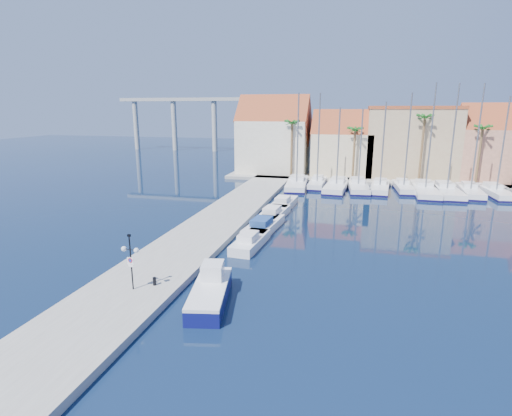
# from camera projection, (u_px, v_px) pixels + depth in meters

# --- Properties ---
(ground) EXTENTS (260.00, 260.00, 0.00)m
(ground) POSITION_uv_depth(u_px,v_px,m) (276.00, 293.00, 25.85)
(ground) COLOR black
(ground) RESTS_ON ground
(quay_west) EXTENTS (6.00, 77.00, 0.50)m
(quay_west) POSITION_uv_depth(u_px,v_px,m) (216.00, 223.00, 40.64)
(quay_west) COLOR gray
(quay_west) RESTS_ON ground
(shore_north) EXTENTS (54.00, 16.00, 0.50)m
(shore_north) POSITION_uv_depth(u_px,v_px,m) (389.00, 176.00, 68.52)
(shore_north) COLOR gray
(shore_north) RESTS_ON ground
(lamp_post) EXTENTS (1.24, 0.41, 3.65)m
(lamp_post) POSITION_uv_depth(u_px,v_px,m) (130.00, 253.00, 24.65)
(lamp_post) COLOR black
(lamp_post) RESTS_ON quay_west
(bollard) EXTENTS (0.21, 0.21, 0.54)m
(bollard) POSITION_uv_depth(u_px,v_px,m) (154.00, 281.00, 25.75)
(bollard) COLOR black
(bollard) RESTS_ON quay_west
(fishing_boat) EXTENTS (3.15, 6.30, 2.11)m
(fishing_boat) POSITION_uv_depth(u_px,v_px,m) (210.00, 291.00, 24.55)
(fishing_boat) COLOR #0E1054
(fishing_boat) RESTS_ON ground
(motorboat_west_0) EXTENTS (2.30, 6.05, 1.40)m
(motorboat_west_0) POSITION_uv_depth(u_px,v_px,m) (250.00, 241.00, 34.29)
(motorboat_west_0) COLOR white
(motorboat_west_0) RESTS_ON ground
(motorboat_west_1) EXTENTS (2.90, 7.28, 1.40)m
(motorboat_west_1) POSITION_uv_depth(u_px,v_px,m) (263.00, 225.00, 38.91)
(motorboat_west_1) COLOR white
(motorboat_west_1) RESTS_ON ground
(motorboat_west_2) EXTENTS (2.68, 6.81, 1.40)m
(motorboat_west_2) POSITION_uv_depth(u_px,v_px,m) (273.00, 214.00, 43.27)
(motorboat_west_2) COLOR white
(motorboat_west_2) RESTS_ON ground
(motorboat_west_3) EXTENTS (2.51, 6.67, 1.40)m
(motorboat_west_3) POSITION_uv_depth(u_px,v_px,m) (284.00, 203.00, 48.12)
(motorboat_west_3) COLOR white
(motorboat_west_3) RESTS_ON ground
(sailboat_0) EXTENTS (3.79, 11.13, 13.76)m
(sailboat_0) POSITION_uv_depth(u_px,v_px,m) (297.00, 183.00, 60.30)
(sailboat_0) COLOR white
(sailboat_0) RESTS_ON ground
(sailboat_1) EXTENTS (2.22, 8.19, 13.79)m
(sailboat_1) POSITION_uv_depth(u_px,v_px,m) (317.00, 183.00, 60.66)
(sailboat_1) COLOR white
(sailboat_1) RESTS_ON ground
(sailboat_2) EXTENTS (3.60, 11.00, 11.79)m
(sailboat_2) POSITION_uv_depth(u_px,v_px,m) (337.00, 186.00, 58.68)
(sailboat_2) COLOR white
(sailboat_2) RESTS_ON ground
(sailboat_3) EXTENTS (3.52, 10.38, 11.56)m
(sailboat_3) POSITION_uv_depth(u_px,v_px,m) (358.00, 186.00, 58.49)
(sailboat_3) COLOR white
(sailboat_3) RESTS_ON ground
(sailboat_4) EXTENTS (3.25, 9.50, 12.50)m
(sailboat_4) POSITION_uv_depth(u_px,v_px,m) (380.00, 187.00, 57.61)
(sailboat_4) COLOR white
(sailboat_4) RESTS_ON ground
(sailboat_5) EXTENTS (2.72, 8.41, 13.69)m
(sailboat_5) POSITION_uv_depth(u_px,v_px,m) (403.00, 187.00, 57.60)
(sailboat_5) COLOR white
(sailboat_5) RESTS_ON ground
(sailboat_6) EXTENTS (3.30, 11.66, 14.89)m
(sailboat_6) POSITION_uv_depth(u_px,v_px,m) (425.00, 189.00, 55.95)
(sailboat_6) COLOR white
(sailboat_6) RESTS_ON ground
(sailboat_7) EXTENTS (3.18, 11.00, 14.79)m
(sailboat_7) POSITION_uv_depth(u_px,v_px,m) (446.00, 190.00, 55.20)
(sailboat_7) COLOR white
(sailboat_7) RESTS_ON ground
(sailboat_8) EXTENTS (2.95, 9.38, 14.77)m
(sailboat_8) POSITION_uv_depth(u_px,v_px,m) (470.00, 191.00, 54.84)
(sailboat_8) COLOR white
(sailboat_8) RESTS_ON ground
(sailboat_9) EXTENTS (3.13, 9.40, 13.17)m
(sailboat_9) POSITION_uv_depth(u_px,v_px,m) (495.00, 191.00, 54.34)
(sailboat_9) COLOR white
(sailboat_9) RESTS_ON ground
(building_0) EXTENTS (12.30, 9.00, 13.50)m
(building_0) POSITION_uv_depth(u_px,v_px,m) (274.00, 138.00, 70.85)
(building_0) COLOR beige
(building_0) RESTS_ON shore_north
(building_1) EXTENTS (10.30, 8.00, 11.00)m
(building_1) POSITION_uv_depth(u_px,v_px,m) (343.00, 146.00, 68.27)
(building_1) COLOR beige
(building_1) RESTS_ON shore_north
(building_2) EXTENTS (14.20, 10.20, 11.50)m
(building_2) POSITION_uv_depth(u_px,v_px,m) (411.00, 141.00, 66.35)
(building_2) COLOR tan
(building_2) RESTS_ON shore_north
(building_3) EXTENTS (10.30, 8.00, 12.00)m
(building_3) POSITION_uv_depth(u_px,v_px,m) (492.00, 146.00, 62.63)
(building_3) COLOR #B17359
(building_3) RESTS_ON shore_north
(palm_0) EXTENTS (2.60, 2.60, 10.15)m
(palm_0) POSITION_uv_depth(u_px,v_px,m) (292.00, 124.00, 64.57)
(palm_0) COLOR brown
(palm_0) RESTS_ON shore_north
(palm_1) EXTENTS (2.60, 2.60, 9.15)m
(palm_1) POSITION_uv_depth(u_px,v_px,m) (355.00, 131.00, 62.40)
(palm_1) COLOR brown
(palm_1) RESTS_ON shore_north
(palm_2) EXTENTS (2.60, 2.60, 11.15)m
(palm_2) POSITION_uv_depth(u_px,v_px,m) (425.00, 119.00, 59.55)
(palm_2) COLOR brown
(palm_2) RESTS_ON shore_north
(palm_3) EXTENTS (2.60, 2.60, 9.65)m
(palm_3) POSITION_uv_depth(u_px,v_px,m) (483.00, 130.00, 57.98)
(palm_3) COLOR brown
(palm_3) RESTS_ON shore_north
(viaduct) EXTENTS (48.00, 2.20, 14.45)m
(viaduct) POSITION_uv_depth(u_px,v_px,m) (197.00, 113.00, 109.81)
(viaduct) COLOR #9E9E99
(viaduct) RESTS_ON ground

